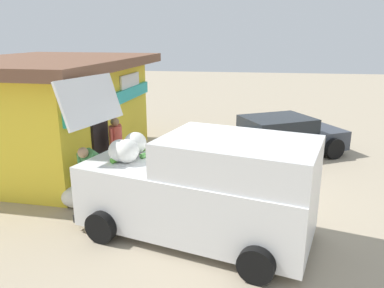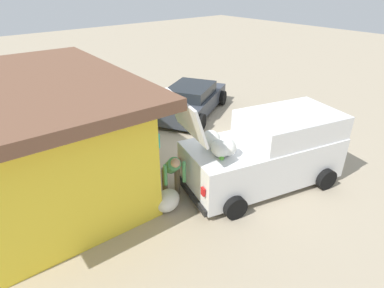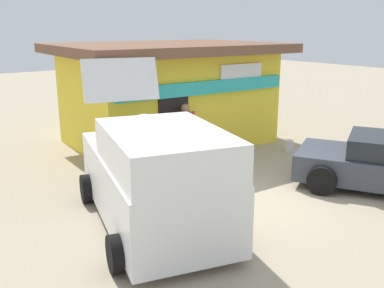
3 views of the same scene
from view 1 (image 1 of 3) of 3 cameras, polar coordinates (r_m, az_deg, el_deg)
name	(u,v)px [view 1 (image 1 of 3)]	position (r m, az deg, el deg)	size (l,w,h in m)	color
ground_plane	(225,185)	(9.78, 4.96, -6.19)	(60.00, 60.00, 0.00)	tan
storefront_bar	(51,110)	(11.82, -20.62, 4.87)	(6.88, 5.17, 3.09)	yellow
delivery_van	(202,187)	(7.07, 1.59, -6.52)	(3.09, 4.96, 2.92)	white
parked_sedan	(276,137)	(12.26, 12.68, 1.06)	(3.69, 4.66, 1.23)	#383D47
vendor_standing	(116,144)	(10.11, -11.45, 0.07)	(0.57, 0.38, 1.66)	#726047
customer_bending	(96,167)	(8.68, -14.33, -3.41)	(0.79, 0.68, 1.43)	#726047
unloaded_banana_pile	(79,197)	(8.87, -16.78, -7.64)	(0.89, 0.95, 0.50)	silver
paint_bucket	(169,140)	(13.18, -3.46, 0.55)	(0.27, 0.27, 0.31)	silver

